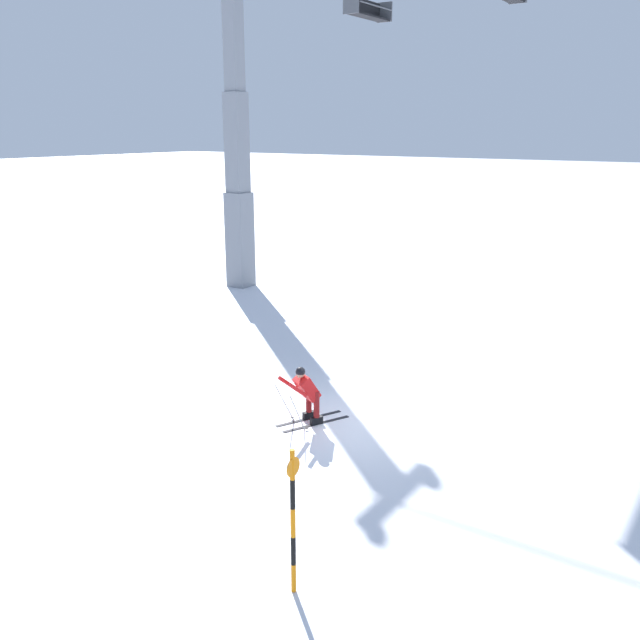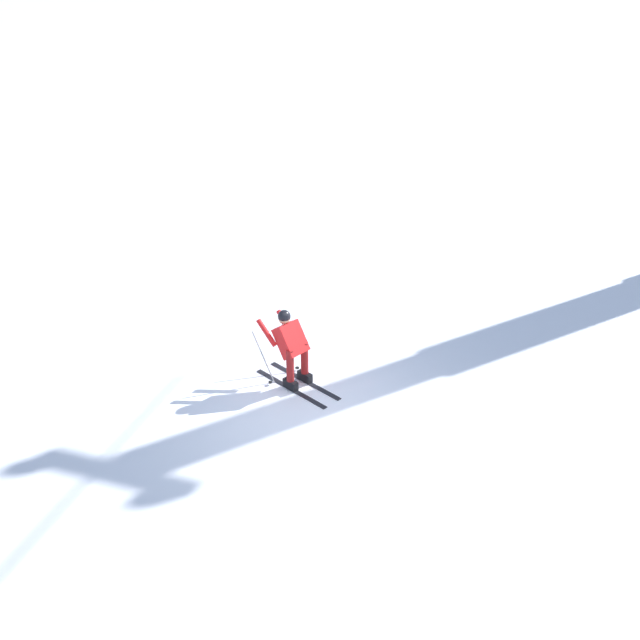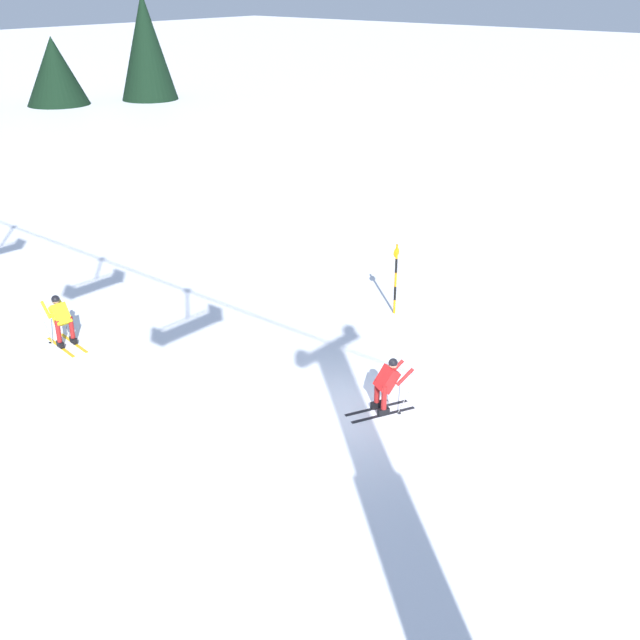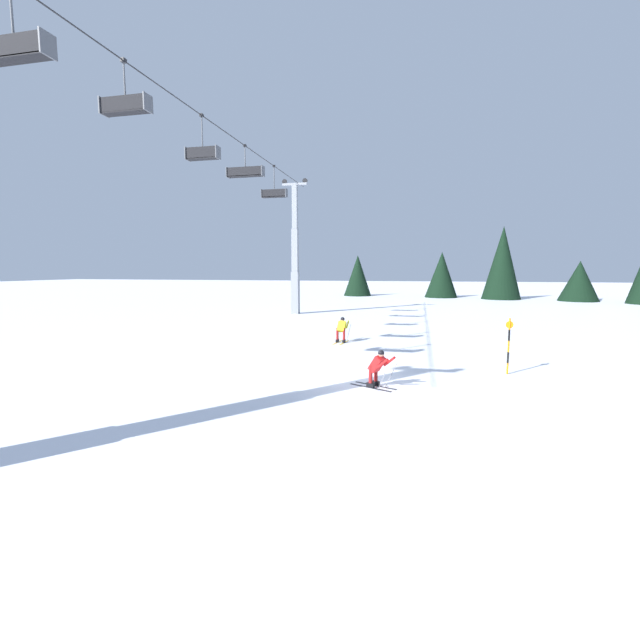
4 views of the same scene
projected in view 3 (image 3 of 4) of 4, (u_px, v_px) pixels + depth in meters
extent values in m
plane|color=white|center=(334.00, 410.00, 17.94)|extent=(260.00, 260.00, 0.00)
cube|color=black|center=(376.00, 408.00, 18.00)|extent=(0.80, 1.52, 0.01)
cube|color=black|center=(377.00, 405.00, 17.96)|extent=(0.22, 0.30, 0.16)
cylinder|color=maroon|center=(377.00, 391.00, 17.80)|extent=(0.13, 0.13, 0.60)
cube|color=black|center=(383.00, 415.00, 17.71)|extent=(0.80, 1.52, 0.01)
cube|color=black|center=(383.00, 412.00, 17.68)|extent=(0.22, 0.30, 0.16)
cylinder|color=maroon|center=(384.00, 397.00, 17.52)|extent=(0.13, 0.13, 0.60)
cube|color=red|center=(387.00, 379.00, 17.57)|extent=(0.60, 0.65, 0.61)
sphere|color=tan|center=(393.00, 364.00, 17.47)|extent=(0.20, 0.20, 0.20)
sphere|color=black|center=(393.00, 363.00, 17.46)|extent=(0.22, 0.22, 0.22)
cylinder|color=red|center=(395.00, 368.00, 17.85)|extent=(0.27, 0.45, 0.40)
cylinder|color=gray|center=(394.00, 387.00, 18.12)|extent=(0.12, 0.48, 1.02)
cylinder|color=black|center=(386.00, 400.00, 18.23)|extent=(0.07, 0.07, 0.01)
cylinder|color=red|center=(405.00, 377.00, 17.47)|extent=(0.27, 0.45, 0.40)
cylinder|color=gray|center=(406.00, 398.00, 17.66)|extent=(0.33, 0.38, 1.02)
cylinder|color=black|center=(400.00, 413.00, 17.70)|extent=(0.07, 0.07, 0.01)
cylinder|color=orange|center=(394.00, 306.00, 22.94)|extent=(0.07, 0.07, 0.44)
cylinder|color=black|center=(395.00, 293.00, 22.76)|extent=(0.07, 0.07, 0.44)
cylinder|color=orange|center=(396.00, 279.00, 22.58)|extent=(0.07, 0.07, 0.44)
cylinder|color=black|center=(396.00, 266.00, 22.40)|extent=(0.07, 0.07, 0.44)
cylinder|color=orange|center=(397.00, 252.00, 22.21)|extent=(0.07, 0.07, 0.44)
cylinder|color=orange|center=(396.00, 253.00, 22.24)|extent=(0.01, 0.28, 0.28)
cube|color=yellow|center=(61.00, 347.00, 20.92)|extent=(1.59, 0.30, 0.01)
cube|color=black|center=(60.00, 344.00, 20.88)|extent=(0.29, 0.15, 0.16)
cylinder|color=maroon|center=(58.00, 331.00, 20.72)|extent=(0.13, 0.13, 0.64)
cube|color=yellow|center=(74.00, 343.00, 21.16)|extent=(1.59, 0.30, 0.01)
cube|color=black|center=(73.00, 340.00, 21.12)|extent=(0.29, 0.15, 0.16)
cylinder|color=maroon|center=(72.00, 327.00, 20.95)|extent=(0.13, 0.13, 0.64)
cube|color=gold|center=(60.00, 315.00, 20.79)|extent=(0.60, 0.49, 0.63)
sphere|color=#997051|center=(56.00, 300.00, 20.75)|extent=(0.21, 0.21, 0.21)
sphere|color=black|center=(56.00, 299.00, 20.73)|extent=(0.23, 0.23, 0.23)
cylinder|color=gold|center=(46.00, 310.00, 20.86)|extent=(0.48, 0.15, 0.42)
cylinder|color=gray|center=(47.00, 328.00, 21.08)|extent=(0.49, 0.08, 1.08)
cylinder|color=black|center=(50.00, 342.00, 21.09)|extent=(0.07, 0.07, 0.01)
cylinder|color=gold|center=(62.00, 305.00, 21.14)|extent=(0.48, 0.15, 0.42)
cylinder|color=gray|center=(66.00, 323.00, 21.42)|extent=(0.46, 0.20, 1.08)
cylinder|color=black|center=(72.00, 336.00, 21.48)|extent=(0.07, 0.07, 0.01)
cone|color=black|center=(146.00, 46.00, 60.35)|extent=(4.52, 4.52, 8.15)
cone|color=black|center=(55.00, 71.00, 58.46)|extent=(4.79, 4.79, 5.07)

